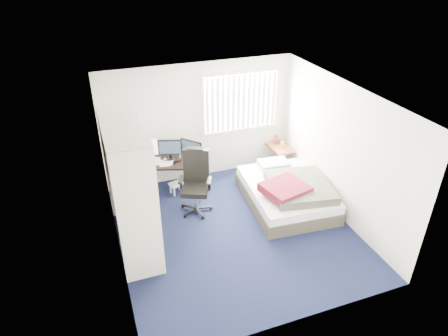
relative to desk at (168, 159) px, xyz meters
The scene contains 10 objects.
ground 2.04m from the desk, 66.36° to the right, with size 4.20×4.20×0.00m, color black.
room_shell 2.07m from the desk, 66.36° to the right, with size 4.20×4.20×4.20m.
window_assembly 1.91m from the desk, ahead, with size 1.72×0.09×1.32m.
closet 1.85m from the desk, 121.29° to the right, with size 0.64×1.84×2.22m.
desk is the anchor object (origin of this frame).
office_chair 0.95m from the desk, 70.08° to the right, with size 0.77×0.77×1.24m.
footstool 0.58m from the desk, 66.12° to the right, with size 0.33×0.29×0.23m.
nightstand 2.53m from the desk, ahead, with size 0.44×0.82×0.73m.
bed 2.46m from the desk, 33.14° to the right, with size 1.62×2.07×0.65m.
pine_box 2.05m from the desk, 116.71° to the right, with size 0.37×0.28×0.28m, color tan.
Camera 1 is at (-2.12, -5.25, 4.52)m, focal length 32.00 mm.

